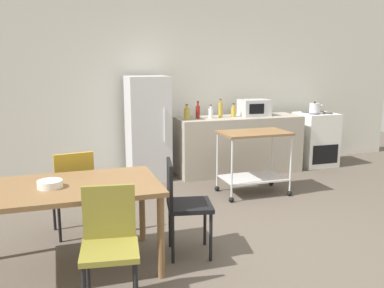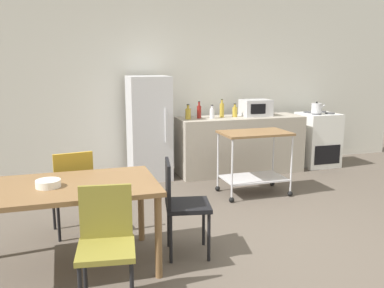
{
  "view_description": "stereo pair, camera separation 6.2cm",
  "coord_description": "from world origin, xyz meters",
  "px_view_note": "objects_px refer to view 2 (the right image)",
  "views": [
    {
      "loc": [
        -1.85,
        -3.45,
        1.77
      ],
      "look_at": [
        -0.34,
        1.2,
        0.8
      ],
      "focal_mm": 39.31,
      "sensor_mm": 36.0,
      "label": 1
    },
    {
      "loc": [
        -1.79,
        -3.47,
        1.77
      ],
      "look_at": [
        -0.34,
        1.2,
        0.8
      ],
      "focal_mm": 39.31,
      "sensor_mm": 36.0,
      "label": 2
    }
  ],
  "objects_px": {
    "chair_black": "(181,201)",
    "microwave": "(256,108)",
    "chair_mustard": "(73,186)",
    "kitchen_cart": "(254,152)",
    "bottle_hot_sauce": "(199,111)",
    "fruit_bowl": "(48,184)",
    "bottle_olive_oil": "(212,113)",
    "kettle": "(317,108)",
    "bottle_vinegar": "(188,113)",
    "dining_table": "(67,194)",
    "stove_oven": "(317,139)",
    "bottle_soda": "(235,111)",
    "chair_olive": "(106,240)",
    "refrigerator": "(149,128)",
    "bottle_soy_sauce": "(222,110)"
  },
  "relations": [
    {
      "from": "chair_black",
      "to": "microwave",
      "type": "distance_m",
      "value": 3.31
    },
    {
      "from": "chair_mustard",
      "to": "kitchen_cart",
      "type": "distance_m",
      "value": 2.46
    },
    {
      "from": "bottle_hot_sauce",
      "to": "fruit_bowl",
      "type": "bearing_deg",
      "value": -129.94
    },
    {
      "from": "kitchen_cart",
      "to": "bottle_olive_oil",
      "type": "distance_m",
      "value": 1.17
    },
    {
      "from": "fruit_bowl",
      "to": "kettle",
      "type": "bearing_deg",
      "value": 30.62
    },
    {
      "from": "bottle_vinegar",
      "to": "bottle_olive_oil",
      "type": "relative_size",
      "value": 1.08
    },
    {
      "from": "microwave",
      "to": "bottle_hot_sauce",
      "type": "bearing_deg",
      "value": -179.19
    },
    {
      "from": "dining_table",
      "to": "chair_mustard",
      "type": "distance_m",
      "value": 0.74
    },
    {
      "from": "kitchen_cart",
      "to": "kettle",
      "type": "height_order",
      "value": "kettle"
    },
    {
      "from": "bottle_hot_sauce",
      "to": "microwave",
      "type": "height_order",
      "value": "bottle_hot_sauce"
    },
    {
      "from": "stove_oven",
      "to": "microwave",
      "type": "xyz_separation_m",
      "value": [
        -1.17,
        0.02,
        0.58
      ]
    },
    {
      "from": "chair_black",
      "to": "bottle_soda",
      "type": "height_order",
      "value": "bottle_soda"
    },
    {
      "from": "chair_olive",
      "to": "stove_oven",
      "type": "xyz_separation_m",
      "value": [
        3.89,
        3.23,
        -0.07
      ]
    },
    {
      "from": "chair_black",
      "to": "stove_oven",
      "type": "height_order",
      "value": "stove_oven"
    },
    {
      "from": "kitchen_cart",
      "to": "bottle_hot_sauce",
      "type": "relative_size",
      "value": 3.45
    },
    {
      "from": "stove_oven",
      "to": "bottle_olive_oil",
      "type": "xyz_separation_m",
      "value": [
        -1.94,
        -0.05,
        0.53
      ]
    },
    {
      "from": "kettle",
      "to": "microwave",
      "type": "bearing_deg",
      "value": 173.33
    },
    {
      "from": "chair_black",
      "to": "bottle_olive_oil",
      "type": "xyz_separation_m",
      "value": [
        1.22,
        2.52,
        0.46
      ]
    },
    {
      "from": "bottle_vinegar",
      "to": "microwave",
      "type": "bearing_deg",
      "value": 2.91
    },
    {
      "from": "chair_black",
      "to": "stove_oven",
      "type": "distance_m",
      "value": 4.07
    },
    {
      "from": "fruit_bowl",
      "to": "chair_olive",
      "type": "bearing_deg",
      "value": -59.55
    },
    {
      "from": "bottle_vinegar",
      "to": "bottle_olive_oil",
      "type": "height_order",
      "value": "bottle_vinegar"
    },
    {
      "from": "kitchen_cart",
      "to": "kettle",
      "type": "bearing_deg",
      "value": 32.47
    },
    {
      "from": "kitchen_cart",
      "to": "bottle_soda",
      "type": "relative_size",
      "value": 4.32
    },
    {
      "from": "kitchen_cart",
      "to": "bottle_soda",
      "type": "bearing_deg",
      "value": 80.4
    },
    {
      "from": "microwave",
      "to": "fruit_bowl",
      "type": "xyz_separation_m",
      "value": [
        -3.12,
        -2.59,
        -0.25
      ]
    },
    {
      "from": "kettle",
      "to": "stove_oven",
      "type": "bearing_deg",
      "value": 39.67
    },
    {
      "from": "bottle_vinegar",
      "to": "fruit_bowl",
      "type": "height_order",
      "value": "bottle_vinegar"
    },
    {
      "from": "dining_table",
      "to": "bottle_soda",
      "type": "xyz_separation_m",
      "value": [
        2.6,
        2.55,
        0.31
      ]
    },
    {
      "from": "chair_olive",
      "to": "refrigerator",
      "type": "height_order",
      "value": "refrigerator"
    },
    {
      "from": "stove_oven",
      "to": "bottle_soda",
      "type": "xyz_separation_m",
      "value": [
        -1.54,
        0.0,
        0.53
      ]
    },
    {
      "from": "bottle_vinegar",
      "to": "kettle",
      "type": "bearing_deg",
      "value": -1.66
    },
    {
      "from": "bottle_soy_sauce",
      "to": "kitchen_cart",
      "type": "bearing_deg",
      "value": -88.54
    },
    {
      "from": "chair_black",
      "to": "stove_oven",
      "type": "relative_size",
      "value": 0.97
    },
    {
      "from": "bottle_vinegar",
      "to": "bottle_soy_sauce",
      "type": "distance_m",
      "value": 0.57
    },
    {
      "from": "chair_black",
      "to": "bottle_olive_oil",
      "type": "relative_size",
      "value": 4.28
    },
    {
      "from": "chair_olive",
      "to": "bottle_hot_sauce",
      "type": "distance_m",
      "value": 3.72
    },
    {
      "from": "dining_table",
      "to": "chair_olive",
      "type": "xyz_separation_m",
      "value": [
        0.24,
        -0.69,
        -0.15
      ]
    },
    {
      "from": "chair_mustard",
      "to": "chair_black",
      "type": "height_order",
      "value": "same"
    },
    {
      "from": "kitchen_cart",
      "to": "bottle_hot_sauce",
      "type": "xyz_separation_m",
      "value": [
        -0.4,
        1.13,
        0.43
      ]
    },
    {
      "from": "refrigerator",
      "to": "kettle",
      "type": "distance_m",
      "value": 2.8
    },
    {
      "from": "kitchen_cart",
      "to": "bottle_hot_sauce",
      "type": "height_order",
      "value": "bottle_hot_sauce"
    },
    {
      "from": "bottle_olive_oil",
      "to": "microwave",
      "type": "bearing_deg",
      "value": 5.34
    },
    {
      "from": "bottle_hot_sauce",
      "to": "microwave",
      "type": "distance_m",
      "value": 0.96
    },
    {
      "from": "refrigerator",
      "to": "kitchen_cart",
      "type": "distance_m",
      "value": 1.69
    },
    {
      "from": "chair_mustard",
      "to": "kitchen_cart",
      "type": "relative_size",
      "value": 0.98
    },
    {
      "from": "chair_olive",
      "to": "kettle",
      "type": "relative_size",
      "value": 3.71
    },
    {
      "from": "microwave",
      "to": "bottle_olive_oil",
      "type": "bearing_deg",
      "value": -174.66
    },
    {
      "from": "dining_table",
      "to": "bottle_olive_oil",
      "type": "height_order",
      "value": "bottle_olive_oil"
    },
    {
      "from": "kitchen_cart",
      "to": "bottle_vinegar",
      "type": "distance_m",
      "value": 1.31
    }
  ]
}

